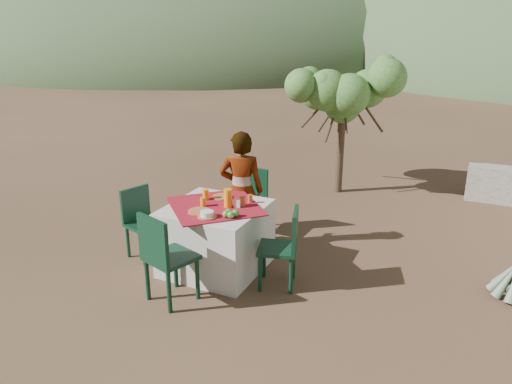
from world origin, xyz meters
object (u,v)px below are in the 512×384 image
Objects in this scene: table at (216,237)px; chair_far at (250,198)px; chair_right at (285,244)px; juice_pitcher at (228,198)px; shrub_tree at (348,99)px; chair_left at (142,219)px; person at (241,191)px; chair_near at (164,255)px.

chair_far reaches higher than table.
chair_right is 0.80m from juice_pitcher.
chair_far is 2.50m from shrub_tree.
chair_far is at bearing -106.85° from shrub_tree.
chair_left is at bearing -175.40° from table.
person is (0.10, -0.45, 0.25)m from chair_far.
person is at bearing 103.33° from juice_pitcher.
person is at bearing 89.63° from table.
chair_left is at bearing 18.34° from person.
chair_left is (-0.87, -1.17, -0.02)m from chair_far.
juice_pitcher reaches higher than table.
juice_pitcher is at bearing -74.17° from chair_far.
chair_right is at bearing -47.47° from chair_far.
chair_left is 1.81m from chair_right.
shrub_tree is (-0.28, 3.31, 1.04)m from chair_right.
chair_right reaches higher than table.
chair_left is 4.09× the size of juice_pitcher.
chair_right is (0.94, 0.81, -0.05)m from chair_near.
chair_near is at bearing -105.50° from juice_pitcher.
chair_near is (-0.00, -1.95, 0.05)m from chair_far.
juice_pitcher is (0.15, -0.62, 0.13)m from person.
chair_far is 1.46m from chair_left.
person is (-0.84, 0.69, 0.26)m from chair_right.
shrub_tree is (0.57, 3.27, 1.14)m from table.
person is at bearing -35.93° from chair_left.
juice_pitcher reaches higher than chair_far.
table is 0.74m from person.
person reaches higher than juice_pitcher.
chair_right reaches higher than chair_left.
chair_far is at bearing -19.27° from chair_left.
shrub_tree is at bearing 168.50° from chair_right.
chair_far is at bearing 102.84° from juice_pitcher.
juice_pitcher is (0.15, 0.03, 0.48)m from table.
shrub_tree is (0.56, 2.62, 0.78)m from person.
juice_pitcher reaches higher than chair_left.
chair_near is 4.64× the size of juice_pitcher.
juice_pitcher is (1.11, 0.10, 0.40)m from chair_left.
chair_near reaches higher than chair_right.
shrub_tree is (0.66, 4.12, 0.99)m from chair_near.
chair_right is at bearing -120.97° from chair_near.
chair_left is at bearing -123.62° from chair_far.
person is at bearing -74.84° from chair_far.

